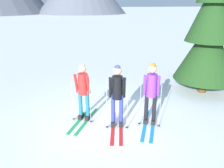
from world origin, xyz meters
name	(u,v)px	position (x,y,z in m)	size (l,w,h in m)	color
ground_plane	(109,122)	(0.00, 0.00, 0.00)	(400.00, 400.00, 0.00)	white
skier_in_red	(83,90)	(-0.63, 0.39, 0.93)	(1.20, 1.52, 1.71)	green
skier_in_black	(117,94)	(0.15, -0.28, 0.97)	(0.92, 1.72, 1.77)	red
skier_in_purple	(151,91)	(1.09, -0.44, 1.01)	(1.22, 1.68, 1.78)	#1E84D1
pine_tree_near	(211,25)	(4.17, 1.04, 2.52)	(2.28, 2.28, 5.51)	#51381E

